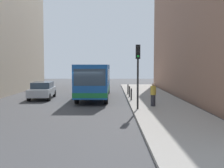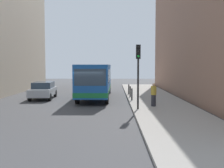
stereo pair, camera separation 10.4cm
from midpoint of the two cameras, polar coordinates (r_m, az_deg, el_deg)
name	(u,v)px [view 1 (the left image)]	position (r m, az deg, el deg)	size (l,w,h in m)	color
ground_plane	(87,105)	(20.94, -5.24, -4.26)	(80.00, 80.00, 0.00)	#424244
sidewalk	(159,104)	(21.12, 9.54, -4.02)	(4.40, 40.00, 0.15)	#9E9991
building_right	(222,17)	(26.75, 21.58, 12.55)	(7.00, 32.00, 14.23)	#936B56
bus	(96,79)	(25.29, -3.49, 1.08)	(2.59, 11.04, 3.00)	#19519E
car_beside_bus	(43,90)	(25.18, -14.04, -1.19)	(2.07, 4.50, 1.48)	#A5A8AD
traffic_light	(139,64)	(17.77, 5.29, 4.01)	(0.28, 0.33, 4.10)	black
bollard_near	(132,94)	(22.36, 3.96, -2.12)	(0.11, 0.11, 0.95)	black
bollard_mid	(130,92)	(24.66, 3.61, -1.56)	(0.11, 0.11, 0.95)	black
bollard_far	(129,89)	(26.97, 3.31, -1.09)	(0.11, 0.11, 0.95)	black
pedestrian_near_signal	(154,95)	(19.25, 8.40, -2.16)	(0.38, 0.38, 1.60)	#26262D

